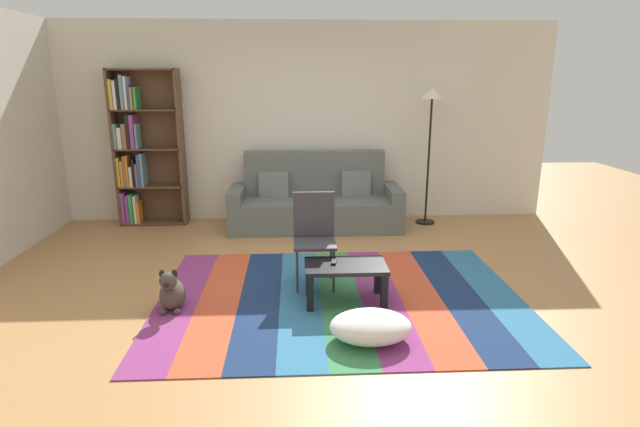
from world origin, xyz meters
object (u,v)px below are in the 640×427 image
Objects in this scene: couch at (315,202)px; bookshelf at (140,149)px; pouf at (371,327)px; folding_chair at (314,231)px; dog at (172,293)px; tv_remote at (334,261)px; standing_lamp at (431,111)px; coffee_table at (346,272)px.

bookshelf is at bearing 173.08° from couch.
couch is 3.12m from pouf.
couch reaches higher than folding_chair.
dog is 0.44× the size of folding_chair.
dog reaches higher than tv_remote.
tv_remote is 0.17× the size of folding_chair.
standing_lamp is (2.89, 2.57, 1.37)m from dog.
folding_chair reaches higher than pouf.
dog is at bearing -138.38° from standing_lamp.
pouf is 1.59× the size of dog.
bookshelf is 13.86× the size of tv_remote.
bookshelf reaches higher than couch.
dog is at bearing -70.16° from bookshelf.
coffee_table is at bearing -39.25° from folding_chair.
bookshelf is 3.20m from folding_chair.
dog is 0.22× the size of standing_lamp.
bookshelf reaches higher than standing_lamp.
coffee_table is 0.74m from pouf.
pouf is 4.20× the size of tv_remote.
tv_remote is (-1.47, -2.45, -1.16)m from standing_lamp.
pouf is at bearing -50.75° from folding_chair.
bookshelf is at bearing 109.84° from dog.
standing_lamp is at bearing 68.73° from pouf.
folding_chair is (-1.63, -2.04, -1.00)m from standing_lamp.
bookshelf is at bearing 127.94° from pouf.
bookshelf is at bearing 156.31° from folding_chair.
dog is at bearing 158.95° from pouf.
tv_remote is (0.07, -2.34, 0.04)m from couch.
standing_lamp is 2.04× the size of folding_chair.
dog is at bearing -136.36° from folding_chair.
folding_chair is at bearing 108.33° from pouf.
standing_lamp reaches higher than dog.
couch is 1.09× the size of bookshelf.
folding_chair is at bearing 22.72° from dog.
dog is (-1.64, 0.63, 0.04)m from pouf.
coffee_table is 0.58m from folding_chair.
couch reaches higher than pouf.
folding_chair is (-0.09, -1.94, 0.20)m from couch.
bookshelf is 3.74m from coffee_table.
couch reaches higher than tv_remote.
couch is 3.13× the size of coffee_table.
folding_chair is (-0.16, 0.40, 0.16)m from tv_remote.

